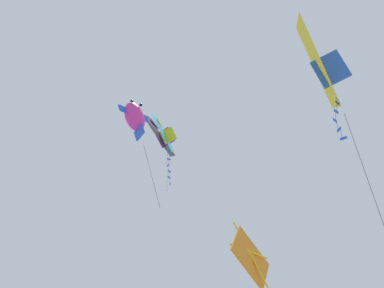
# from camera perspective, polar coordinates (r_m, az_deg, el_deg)

# --- Properties ---
(kite_diamond_near_left) EXTENTS (1.54, 2.02, 3.98)m
(kite_diamond_near_left) POSITION_cam_1_polar(r_m,az_deg,el_deg) (20.81, 5.59, -10.66)
(kite_diamond_near_left) COLOR orange
(kite_delta_highest) EXTENTS (2.12, 3.48, 4.24)m
(kite_delta_highest) POSITION_cam_1_polar(r_m,az_deg,el_deg) (31.82, -2.98, 0.78)
(kite_delta_highest) COLOR black
(kite_delta_low_drifter) EXTENTS (1.27, 2.44, 3.19)m
(kite_delta_low_drifter) POSITION_cam_1_polar(r_m,az_deg,el_deg) (26.18, -2.62, 0.98)
(kite_delta_low_drifter) COLOR #1EB2C6
(kite_delta_far_centre) EXTENTS (2.00, 3.05, 7.34)m
(kite_delta_far_centre) POSITION_cam_1_polar(r_m,az_deg,el_deg) (15.28, 12.15, 7.30)
(kite_delta_far_centre) COLOR yellow
(kite_fish_mid_left) EXTENTS (1.78, 1.43, 4.78)m
(kite_fish_mid_left) POSITION_cam_1_polar(r_m,az_deg,el_deg) (23.00, -5.47, 2.59)
(kite_fish_mid_left) COLOR #DB2D93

